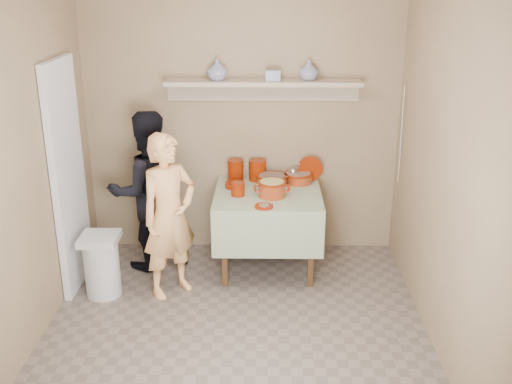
{
  "coord_description": "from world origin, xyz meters",
  "views": [
    {
      "loc": [
        0.23,
        -3.87,
        2.64
      ],
      "look_at": [
        0.15,
        0.75,
        0.95
      ],
      "focal_mm": 42.0,
      "sensor_mm": 36.0,
      "label": 1
    }
  ],
  "objects_px": {
    "person_helper": "(148,191)",
    "cazuela_rice": "(272,188)",
    "trash_bin": "(102,265)",
    "person_cook": "(169,216)",
    "serving_table": "(268,204)"
  },
  "relations": [
    {
      "from": "person_cook",
      "to": "trash_bin",
      "type": "relative_size",
      "value": 2.56
    },
    {
      "from": "cazuela_rice",
      "to": "trash_bin",
      "type": "bearing_deg",
      "value": -163.65
    },
    {
      "from": "person_helper",
      "to": "cazuela_rice",
      "type": "height_order",
      "value": "person_helper"
    },
    {
      "from": "person_helper",
      "to": "trash_bin",
      "type": "bearing_deg",
      "value": 36.6
    },
    {
      "from": "cazuela_rice",
      "to": "trash_bin",
      "type": "distance_m",
      "value": 1.62
    },
    {
      "from": "person_helper",
      "to": "cazuela_rice",
      "type": "relative_size",
      "value": 4.56
    },
    {
      "from": "person_cook",
      "to": "person_helper",
      "type": "xyz_separation_m",
      "value": [
        -0.28,
        0.52,
        0.04
      ]
    },
    {
      "from": "person_cook",
      "to": "cazuela_rice",
      "type": "relative_size",
      "value": 4.34
    },
    {
      "from": "cazuela_rice",
      "to": "trash_bin",
      "type": "height_order",
      "value": "cazuela_rice"
    },
    {
      "from": "serving_table",
      "to": "cazuela_rice",
      "type": "bearing_deg",
      "value": -74.71
    },
    {
      "from": "person_cook",
      "to": "trash_bin",
      "type": "xyz_separation_m",
      "value": [
        -0.59,
        -0.06,
        -0.43
      ]
    },
    {
      "from": "person_helper",
      "to": "trash_bin",
      "type": "relative_size",
      "value": 2.69
    },
    {
      "from": "person_helper",
      "to": "trash_bin",
      "type": "height_order",
      "value": "person_helper"
    },
    {
      "from": "person_helper",
      "to": "cazuela_rice",
      "type": "distance_m",
      "value": 1.16
    },
    {
      "from": "serving_table",
      "to": "trash_bin",
      "type": "relative_size",
      "value": 1.74
    }
  ]
}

